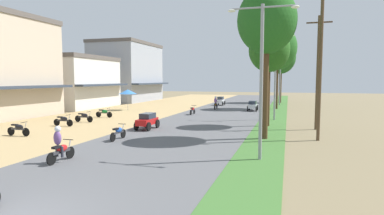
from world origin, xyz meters
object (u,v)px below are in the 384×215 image
Objects in this scene: car_hatchback_white at (221,101)px; motorbike_ahead_third at (193,110)px; parked_motorbike_third at (84,116)px; motorbike_ahead_second at (118,132)px; parked_motorbike_second at (63,120)px; median_tree_nearest at (267,21)px; streetlamp_mid at (275,71)px; motorbike_foreground_rider at (60,145)px; median_tree_second at (269,50)px; vendor_umbrella at (128,92)px; car_sedan_silver at (253,105)px; parked_motorbike_fourth at (104,112)px; median_tree_third at (278,48)px; car_sedan_red at (147,120)px; parked_motorbike_nearest at (19,128)px; streetlamp_near at (261,70)px; motorbike_ahead_fourth at (216,103)px; median_tree_fourth at (281,57)px; utility_pole_near at (318,71)px; streetlamp_far at (280,76)px; utility_pole_far at (321,59)px.

motorbike_ahead_third is (-0.34, -12.85, -0.17)m from car_hatchback_white.
parked_motorbike_third is 9.67m from motorbike_ahead_second.
median_tree_nearest is (15.80, -0.80, 6.78)m from parked_motorbike_second.
motorbike_foreground_rider is (-8.55, -18.46, -3.73)m from streetlamp_mid.
median_tree_second reaches higher than car_hatchback_white.
vendor_umbrella is 1.12× the size of car_sedan_silver.
parked_motorbike_third and parked_motorbike_fourth have the same top height.
median_tree_third reaches higher than car_sedan_red.
motorbike_ahead_second is (8.71, -17.40, -1.73)m from vendor_umbrella.
parked_motorbike_nearest and parked_motorbike_fourth have the same top height.
median_tree_second is at bearing 91.71° from streetlamp_near.
motorbike_ahead_fourth is (1.36, 21.20, 0.28)m from motorbike_ahead_second.
median_tree_fourth is at bearing 89.45° from median_tree_second.
motorbike_ahead_fourth reaches higher than parked_motorbike_fourth.
vendor_umbrella is at bearing 153.42° from median_tree_second.
car_sedan_red is 1.26× the size of motorbike_ahead_third.
parked_motorbike_fourth is 19.82m from utility_pole_near.
car_sedan_silver is 1.13× the size of car_hatchback_white.
motorbike_foreground_rider is (-8.22, -14.29, -5.24)m from median_tree_second.
car_hatchback_white reaches higher than parked_motorbike_second.
motorbike_ahead_second is at bearing -106.07° from streetlamp_far.
parked_motorbike_nearest is at bearing 146.29° from motorbike_foreground_rider.
utility_pole_near is 4.71× the size of motorbike_ahead_second.
motorbike_foreground_rider is at bearing -141.42° from utility_pole_far.
utility_pole_far is at bearing -8.24° from parked_motorbike_third.
median_tree_third is at bearing -90.59° from median_tree_fourth.
car_sedan_silver is at bearing -125.47° from median_tree_third.
parked_motorbike_third is at bearing -120.10° from motorbike_ahead_fourth.
car_hatchback_white is at bearing -162.52° from streetlamp_far.
car_hatchback_white is at bearing 74.85° from parked_motorbike_nearest.
streetlamp_near is 3.15× the size of car_sedan_red.
car_sedan_red is at bearing 171.65° from median_tree_nearest.
streetlamp_mid reaches higher than parked_motorbike_nearest.
median_tree_fourth is 4.36× the size of car_sedan_red.
streetlamp_mid is at bearing 10.38° from parked_motorbike_fourth.
median_tree_fourth is 5.47× the size of motorbike_ahead_third.
utility_pole_near is 13.26m from car_sedan_red.
median_tree_third is (15.65, 25.01, 7.18)m from parked_motorbike_nearest.
vendor_umbrella reaches higher than motorbike_foreground_rider.
parked_motorbike_second is 1.00× the size of motorbike_ahead_third.
median_tree_second is 6.16m from utility_pole_far.
parked_motorbike_nearest is 18.15m from vendor_umbrella.
vendor_umbrella is at bearing -143.38° from streetlamp_far.
streetlamp_far is at bearing 89.63° from median_tree_nearest.
utility_pole_near is at bearing 34.86° from motorbike_ahead_second.
parked_motorbike_fourth is 9.18m from car_sedan_red.
median_tree_fourth reaches higher than median_tree_nearest.
streetlamp_far is 0.87× the size of utility_pole_near.
motorbike_foreground_rider reaches higher than parked_motorbike_third.
parked_motorbike_third is 17.63m from streetlamp_mid.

